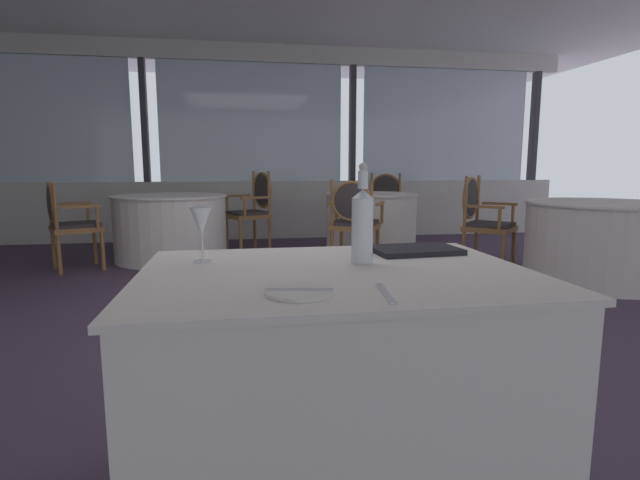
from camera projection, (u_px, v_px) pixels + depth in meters
name	position (u px, v px, depth m)	size (l,w,h in m)	color
ground_plane	(275.00, 326.00, 3.26)	(14.16, 14.16, 0.00)	#47384C
window_wall_far	(253.00, 163.00, 7.08)	(9.53, 0.14, 2.79)	beige
foreground_table	(336.00, 382.00, 1.57)	(1.21, 0.89, 0.74)	white
side_plate	(299.00, 292.00, 1.23)	(0.18, 0.18, 0.01)	silver
butter_knife	(299.00, 290.00, 1.23)	(0.17, 0.02, 0.00)	silver
dinner_fork	(386.00, 293.00, 1.23)	(0.19, 0.02, 0.00)	silver
water_bottle	(362.00, 223.00, 1.61)	(0.07, 0.07, 0.33)	white
wine_glass	(201.00, 223.00, 1.62)	(0.07, 0.07, 0.19)	white
menu_book	(415.00, 250.00, 1.82)	(0.32, 0.21, 0.02)	black
background_table_0	(171.00, 227.00, 5.57)	(1.28, 1.28, 0.74)	white
dining_chair_0_0	(67.00, 219.00, 4.94)	(0.61, 0.64, 0.91)	olive
dining_chair_0_1	(254.00, 205.00, 6.15)	(0.62, 0.64, 1.01)	olive
background_table_1	(371.00, 224.00, 5.90)	(1.12, 1.12, 0.74)	white
dining_chair_1_0	(354.00, 217.00, 4.94)	(0.64, 0.61, 0.93)	olive
dining_chair_1_1	(384.00, 202.00, 6.81)	(0.64, 0.61, 0.98)	olive
background_table_2	(599.00, 242.00, 4.48)	(1.33, 1.33, 0.74)	white
dining_chair_2_0	(481.00, 215.00, 5.08)	(0.66, 0.66, 0.97)	olive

